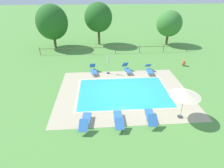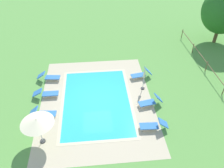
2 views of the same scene
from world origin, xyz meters
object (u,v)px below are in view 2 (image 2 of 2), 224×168
(sun_lounger_north_near_steps, at_px, (141,74))
(sun_lounger_north_end, at_px, (49,77))
(tree_far_west, at_px, (224,10))
(patio_umbrella_open_foreground, at_px, (37,121))
(patio_umbrella_closed_row_west, at_px, (144,74))
(sun_lounger_south_near_corner, at_px, (153,125))
(sun_lounger_south_mid, at_px, (43,113))
(sun_lounger_north_mid, at_px, (47,93))
(sun_lounger_north_far, at_px, (150,102))

(sun_lounger_north_near_steps, height_order, sun_lounger_north_end, sun_lounger_north_near_steps)
(tree_far_west, bearing_deg, sun_lounger_north_near_steps, -58.72)
(patio_umbrella_open_foreground, xyz_separation_m, patio_umbrella_closed_row_west, (-4.81, 7.81, -0.43))
(sun_lounger_south_near_corner, relative_size, patio_umbrella_open_foreground, 0.91)
(sun_lounger_north_near_steps, bearing_deg, patio_umbrella_open_foreground, -51.23)
(sun_lounger_south_near_corner, bearing_deg, patio_umbrella_closed_row_west, 177.58)
(patio_umbrella_open_foreground, distance_m, tree_far_west, 21.59)
(sun_lounger_north_end, distance_m, sun_lounger_south_mid, 4.52)
(sun_lounger_north_mid, relative_size, tree_far_west, 0.33)
(sun_lounger_north_far, height_order, patio_umbrella_closed_row_west, patio_umbrella_closed_row_west)
(patio_umbrella_open_foreground, relative_size, tree_far_west, 0.36)
(sun_lounger_north_far, relative_size, patio_umbrella_open_foreground, 0.88)
(sun_lounger_north_mid, height_order, sun_lounger_north_end, sun_lounger_north_end)
(sun_lounger_north_far, distance_m, patio_umbrella_open_foreground, 8.57)
(sun_lounger_north_mid, height_order, sun_lounger_north_far, sun_lounger_north_far)
(sun_lounger_north_near_steps, bearing_deg, sun_lounger_north_end, -92.87)
(sun_lounger_south_near_corner, bearing_deg, sun_lounger_north_end, -129.02)
(sun_lounger_south_mid, bearing_deg, patio_umbrella_open_foreground, 5.64)
(sun_lounger_south_mid, xyz_separation_m, patio_umbrella_closed_row_west, (-2.53, 8.03, 1.18))
(sun_lounger_north_end, relative_size, sun_lounger_south_near_corner, 1.02)
(sun_lounger_north_mid, xyz_separation_m, sun_lounger_south_near_corner, (4.18, 7.89, 0.02))
(sun_lounger_north_near_steps, xyz_separation_m, sun_lounger_south_mid, (4.11, -8.17, -0.01))
(sun_lounger_north_far, xyz_separation_m, sun_lounger_north_end, (-4.05, -8.29, -0.02))
(sun_lounger_north_mid, xyz_separation_m, sun_lounger_south_mid, (2.26, 0.05, 0.02))
(sun_lounger_south_near_corner, distance_m, sun_lounger_south_mid, 8.07)
(tree_far_west, bearing_deg, sun_lounger_south_mid, -60.77)
(sun_lounger_north_mid, bearing_deg, patio_umbrella_open_foreground, 3.42)
(patio_umbrella_open_foreground, bearing_deg, sun_lounger_north_near_steps, 128.77)
(sun_lounger_south_mid, bearing_deg, patio_umbrella_closed_row_west, 107.52)
(sun_lounger_south_near_corner, relative_size, sun_lounger_south_mid, 1.01)
(sun_lounger_south_mid, xyz_separation_m, tree_far_west, (-10.01, 17.89, 3.31))
(sun_lounger_north_near_steps, distance_m, sun_lounger_south_mid, 9.15)
(sun_lounger_north_far, relative_size, sun_lounger_north_end, 0.95)
(sun_lounger_south_mid, bearing_deg, sun_lounger_south_near_corner, 76.27)
(patio_umbrella_closed_row_west, height_order, tree_far_west, tree_far_west)
(sun_lounger_north_near_steps, bearing_deg, patio_umbrella_closed_row_west, -5.16)
(sun_lounger_south_near_corner, bearing_deg, sun_lounger_north_mid, -117.92)
(sun_lounger_south_mid, distance_m, tree_far_west, 20.77)
(patio_umbrella_open_foreground, bearing_deg, tree_far_west, 124.82)
(sun_lounger_north_near_steps, relative_size, patio_umbrella_open_foreground, 0.89)
(sun_lounger_south_near_corner, height_order, tree_far_west, tree_far_west)
(sun_lounger_north_end, distance_m, tree_far_west, 19.10)
(sun_lounger_south_mid, distance_m, patio_umbrella_open_foreground, 2.80)
(sun_lounger_north_mid, distance_m, sun_lounger_north_far, 8.43)
(patio_umbrella_closed_row_west, bearing_deg, sun_lounger_north_far, 4.35)
(sun_lounger_north_mid, xyz_separation_m, tree_far_west, (-7.75, 17.94, 3.33))
(sun_lounger_north_mid, xyz_separation_m, patio_umbrella_closed_row_west, (-0.27, 8.08, 1.20))
(sun_lounger_north_near_steps, distance_m, sun_lounger_north_end, 8.28)
(sun_lounger_south_near_corner, relative_size, tree_far_west, 0.33)
(sun_lounger_north_far, height_order, tree_far_west, tree_far_west)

